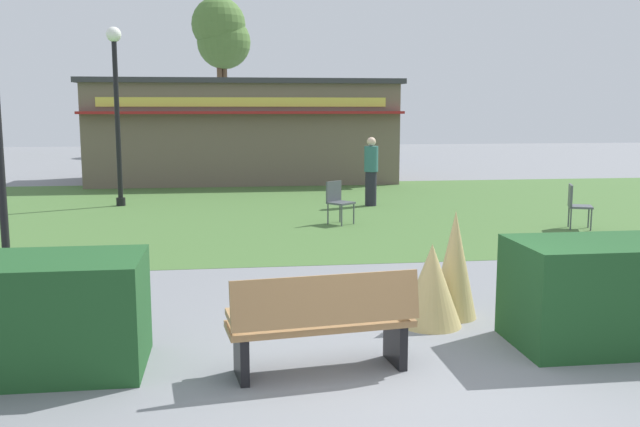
% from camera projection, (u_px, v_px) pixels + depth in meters
% --- Properties ---
extents(ground_plane, '(80.00, 80.00, 0.00)m').
position_uv_depth(ground_plane, '(404.00, 391.00, 5.95)').
color(ground_plane, slate).
extents(lawn_patch, '(36.00, 12.00, 0.01)m').
position_uv_depth(lawn_patch, '(289.00, 209.00, 16.58)').
color(lawn_patch, '#446B33').
rests_on(lawn_patch, ground_plane).
extents(park_bench, '(1.75, 0.74, 0.95)m').
position_uv_depth(park_bench, '(322.00, 323.00, 6.28)').
color(park_bench, '#9E7547').
rests_on(park_bench, ground_plane).
extents(hedge_left, '(2.51, 1.10, 1.05)m').
position_uv_depth(hedge_left, '(3.00, 316.00, 6.32)').
color(hedge_left, '#1E4C23').
rests_on(hedge_left, ground_plane).
extents(hedge_right, '(2.20, 1.10, 1.07)m').
position_uv_depth(hedge_right, '(620.00, 292.00, 7.09)').
color(hedge_right, '#1E4C23').
rests_on(hedge_right, ground_plane).
extents(ornamental_grass_behind_left, '(0.53, 0.53, 1.24)m').
position_uv_depth(ornamental_grass_behind_left, '(455.00, 264.00, 7.97)').
color(ornamental_grass_behind_left, tan).
rests_on(ornamental_grass_behind_left, ground_plane).
extents(ornamental_grass_behind_right, '(0.68, 0.68, 0.92)m').
position_uv_depth(ornamental_grass_behind_right, '(432.00, 285.00, 7.70)').
color(ornamental_grass_behind_right, tan).
rests_on(ornamental_grass_behind_right, ground_plane).
extents(lamppost_far, '(0.36, 0.36, 4.31)m').
position_uv_depth(lamppost_far, '(116.00, 95.00, 16.83)').
color(lamppost_far, black).
rests_on(lamppost_far, ground_plane).
extents(food_kiosk, '(9.95, 4.55, 3.30)m').
position_uv_depth(food_kiosk, '(243.00, 130.00, 23.09)').
color(food_kiosk, '#6B5B4C').
rests_on(food_kiosk, ground_plane).
extents(cafe_chair_west, '(0.62, 0.62, 0.89)m').
position_uv_depth(cafe_chair_west, '(338.00, 199.00, 14.47)').
color(cafe_chair_west, '#4C5156').
rests_on(cafe_chair_west, ground_plane).
extents(cafe_chair_east, '(0.57, 0.57, 0.89)m').
position_uv_depth(cafe_chair_east, '(576.00, 203.00, 13.88)').
color(cafe_chair_east, '#4C5156').
rests_on(cafe_chair_east, ground_plane).
extents(person_strolling, '(0.34, 0.34, 1.69)m').
position_uv_depth(person_strolling, '(371.00, 171.00, 17.12)').
color(person_strolling, '#23232D').
rests_on(person_strolling, ground_plane).
extents(parked_car_west_slot, '(4.35, 2.36, 1.20)m').
position_uv_depth(parked_car_west_slot, '(209.00, 147.00, 31.57)').
color(parked_car_west_slot, silver).
rests_on(parked_car_west_slot, ground_plane).
extents(parked_car_center_slot, '(4.22, 2.11, 1.20)m').
position_uv_depth(parked_car_center_slot, '(331.00, 146.00, 32.30)').
color(parked_car_center_slot, navy).
rests_on(parked_car_center_slot, ground_plane).
extents(tree_left_bg, '(2.80, 2.80, 7.22)m').
position_uv_depth(tree_left_bg, '(224.00, 43.00, 36.57)').
color(tree_left_bg, brown).
rests_on(tree_left_bg, ground_plane).
extents(tree_right_bg, '(2.80, 2.80, 8.11)m').
position_uv_depth(tree_right_bg, '(219.00, 26.00, 36.27)').
color(tree_right_bg, brown).
rests_on(tree_right_bg, ground_plane).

